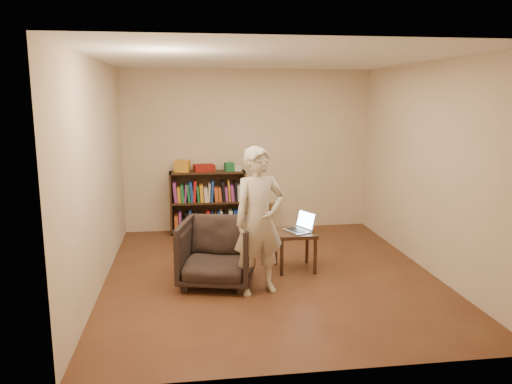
{
  "coord_description": "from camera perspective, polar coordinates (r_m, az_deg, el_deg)",
  "views": [
    {
      "loc": [
        -0.98,
        -5.81,
        2.18
      ],
      "look_at": [
        -0.13,
        0.35,
        0.98
      ],
      "focal_mm": 35.0,
      "sensor_mm": 36.0,
      "label": 1
    }
  ],
  "objects": [
    {
      "name": "laptop",
      "position": [
        6.35,
        5.09,
        -3.94
      ],
      "size": [
        0.41,
        0.43,
        0.25
      ],
      "rotation": [
        0.0,
        0.0,
        -1.13
      ],
      "color": "#BCBCC1",
      "rests_on": "side_table"
    },
    {
      "name": "person",
      "position": [
        5.51,
        0.37,
        -3.35
      ],
      "size": [
        0.69,
        0.55,
        1.65
      ],
      "primitive_type": "imported",
      "rotation": [
        0.0,
        0.0,
        0.29
      ],
      "color": "beige",
      "rests_on": "floor"
    },
    {
      "name": "armchair",
      "position": [
        5.88,
        -4.47,
        -6.88
      ],
      "size": [
        1.0,
        1.02,
        0.77
      ],
      "primitive_type": "imported",
      "rotation": [
        0.0,
        0.0,
        -0.24
      ],
      "color": "black",
      "rests_on": "floor"
    },
    {
      "name": "red_cloth",
      "position": [
        7.99,
        -5.95,
        2.76
      ],
      "size": [
        0.35,
        0.28,
        0.11
      ],
      "primitive_type": "cube",
      "rotation": [
        0.0,
        0.0,
        0.17
      ],
      "color": "maroon",
      "rests_on": "bookshelf"
    },
    {
      "name": "ceiling",
      "position": [
        5.91,
        1.75,
        14.99
      ],
      "size": [
        4.5,
        4.5,
        0.0
      ],
      "primitive_type": "plane",
      "color": "white",
      "rests_on": "wall_back"
    },
    {
      "name": "wall_right",
      "position": [
        6.59,
        19.11,
        2.64
      ],
      "size": [
        0.0,
        4.5,
        4.5
      ],
      "primitive_type": "plane",
      "rotation": [
        1.57,
        0.0,
        -1.57
      ],
      "color": "beige",
      "rests_on": "floor"
    },
    {
      "name": "box_yellow",
      "position": [
        7.96,
        -8.42,
        2.94
      ],
      "size": [
        0.25,
        0.21,
        0.18
      ],
      "primitive_type": "cube",
      "rotation": [
        0.0,
        0.0,
        -0.22
      ],
      "color": "gold",
      "rests_on": "bookshelf"
    },
    {
      "name": "wall_left",
      "position": [
        5.96,
        -17.65,
        1.91
      ],
      "size": [
        0.0,
        4.5,
        4.5
      ],
      "primitive_type": "plane",
      "rotation": [
        1.57,
        0.0,
        1.57
      ],
      "color": "beige",
      "rests_on": "floor"
    },
    {
      "name": "stool",
      "position": [
        8.12,
        0.84,
        -1.52
      ],
      "size": [
        0.37,
        0.37,
        0.53
      ],
      "color": "tan",
      "rests_on": "floor"
    },
    {
      "name": "box_green",
      "position": [
        7.98,
        -3.08,
        2.89
      ],
      "size": [
        0.16,
        0.16,
        0.13
      ],
      "primitive_type": "cube",
      "rotation": [
        0.0,
        0.0,
        0.21
      ],
      "color": "#1B6634",
      "rests_on": "bookshelf"
    },
    {
      "name": "side_table",
      "position": [
        6.36,
        4.49,
        -5.25
      ],
      "size": [
        0.49,
        0.49,
        0.5
      ],
      "color": "black",
      "rests_on": "floor"
    },
    {
      "name": "wall_back",
      "position": [
        8.17,
        -0.96,
        4.73
      ],
      "size": [
        4.0,
        0.0,
        4.0
      ],
      "primitive_type": "plane",
      "rotation": [
        1.57,
        0.0,
        0.0
      ],
      "color": "beige",
      "rests_on": "floor"
    },
    {
      "name": "box_white",
      "position": [
        7.99,
        -2.01,
        2.73
      ],
      "size": [
        0.13,
        0.13,
        0.09
      ],
      "primitive_type": "cube",
      "rotation": [
        0.0,
        0.0,
        -0.25
      ],
      "color": "beige",
      "rests_on": "bookshelf"
    },
    {
      "name": "bookshelf",
      "position": [
        8.1,
        -5.52,
        -1.54
      ],
      "size": [
        1.2,
        0.3,
        1.0
      ],
      "color": "black",
      "rests_on": "floor"
    },
    {
      "name": "floor",
      "position": [
        6.28,
        1.61,
        -9.39
      ],
      "size": [
        4.5,
        4.5,
        0.0
      ],
      "primitive_type": "plane",
      "color": "#4A2618",
      "rests_on": "ground"
    }
  ]
}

